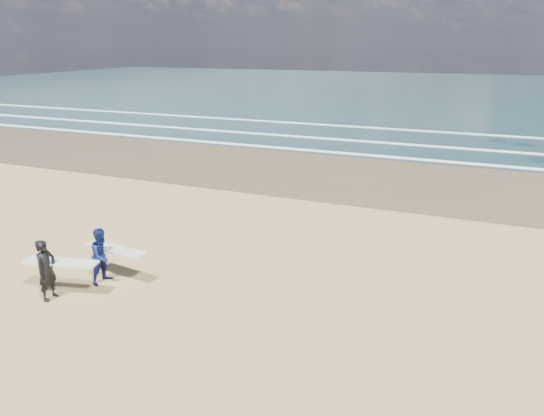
% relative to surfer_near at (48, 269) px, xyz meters
% --- Properties ---
extents(surfer_near, '(2.26, 1.21, 1.85)m').
position_rel_surfer_near_xyz_m(surfer_near, '(0.00, 0.00, 0.00)').
color(surfer_near, black).
rests_on(surfer_near, ground).
extents(surfer_far, '(2.25, 1.24, 1.79)m').
position_rel_surfer_near_xyz_m(surfer_far, '(0.76, 1.47, -0.04)').
color(surfer_far, '#0C1645').
rests_on(surfer_far, ground).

